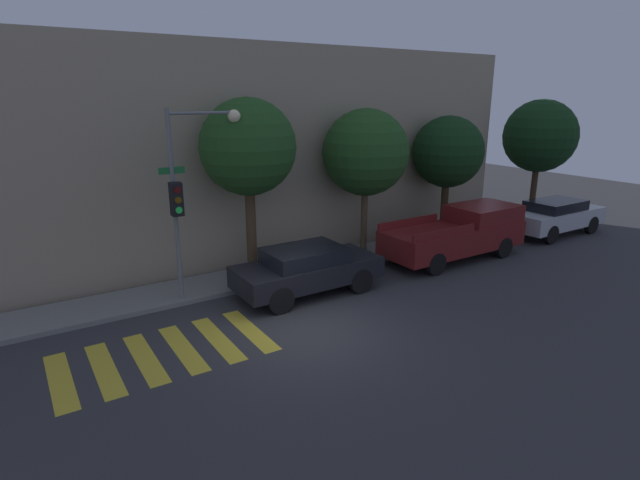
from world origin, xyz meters
The scene contains 12 objects.
ground_plane centered at (0.00, 0.00, 0.00)m, with size 60.00×60.00×0.00m, color #333335.
sidewalk centered at (0.00, 4.12, 0.07)m, with size 26.00×1.84×0.14m, color slate.
building_row centered at (0.00, 8.44, 3.70)m, with size 26.00×6.00×7.39m, color gray.
crosswalk centered at (-3.28, 0.80, 0.00)m, with size 4.76×2.60×0.00m.
traffic_light_pole centered at (-1.56, 3.37, 3.51)m, with size 2.38×0.56×5.40m.
sedan_near_corner centered at (1.36, 2.10, 0.79)m, with size 4.36×1.83×1.44m.
pickup_truck centered at (7.79, 2.10, 0.94)m, with size 5.51×2.00×1.82m.
sedan_middle centered at (13.65, 2.10, 0.81)m, with size 4.64×1.77×1.48m.
tree_near_corner centered at (0.63, 4.33, 4.16)m, with size 2.97×2.97×5.68m.
tree_midblock centered at (5.17, 4.33, 3.75)m, with size 3.07×3.07×5.30m.
tree_far_end centered at (9.31, 4.33, 3.52)m, with size 2.84×2.84×4.96m.
tree_behind_truck centered at (15.21, 4.33, 3.91)m, with size 3.29×3.29×5.57m.
Camera 1 is at (-5.81, -9.79, 5.70)m, focal length 28.00 mm.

